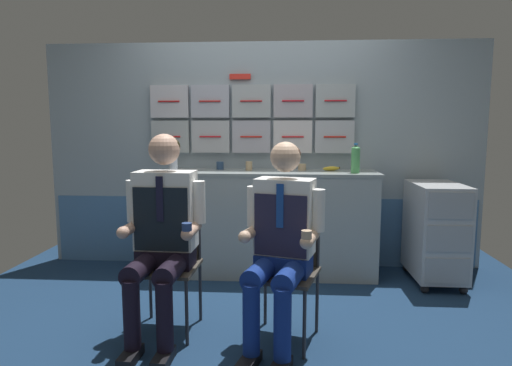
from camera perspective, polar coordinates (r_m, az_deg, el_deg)
The scene contains 14 objects.
ground at distance 3.18m, azimuth -0.61°, elevation -18.28°, with size 4.80×4.80×0.04m, color #172F4D.
galley_bulkhead at distance 4.24m, azimuth 0.67°, elevation 3.57°, with size 4.20×0.14×2.15m.
galley_counter at distance 4.04m, azimuth 1.55°, elevation -5.16°, with size 1.98×0.53×0.95m.
service_trolley at distance 4.11m, azimuth 22.41°, elevation -5.68°, with size 0.40×0.65×0.87m.
folding_chair_left at distance 3.04m, azimuth -11.11°, elevation -8.71°, with size 0.42×0.42×0.84m.
crew_member_left at distance 2.84m, azimuth -12.14°, elevation -5.53°, with size 0.52×0.65×1.31m.
folding_chair_right at distance 2.86m, azimuth 4.17°, elevation -9.58°, with size 0.49×0.49×0.84m.
crew_member_right at distance 2.67m, azimuth 3.29°, elevation -6.92°, with size 0.52×0.67×1.27m.
water_bottle_tall at distance 3.93m, azimuth -10.75°, elevation 2.91°, with size 0.07×0.07×0.22m.
sparkling_bottle_green at distance 3.89m, azimuth 12.88°, elevation 3.08°, with size 0.08×0.08×0.26m.
coffee_cup_spare at distance 4.13m, azimuth -4.73°, elevation 2.32°, with size 0.07×0.07×0.07m.
paper_cup_tan at distance 4.05m, azimuth 6.05°, elevation 2.11°, with size 0.07×0.07×0.06m.
espresso_cup_small at distance 4.03m, azimuth -0.93°, elevation 2.28°, with size 0.06×0.06×0.08m.
snack_banana at distance 4.06m, azimuth 9.80°, elevation 1.88°, with size 0.17×0.10×0.04m.
Camera 1 is at (0.22, -2.86, 1.35)m, focal length 30.60 mm.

